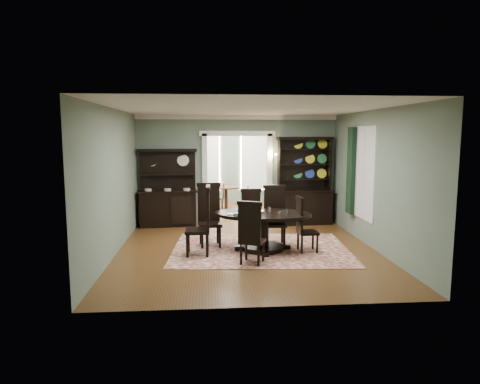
% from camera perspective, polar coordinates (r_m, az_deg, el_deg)
% --- Properties ---
extents(room, '(5.51, 6.01, 3.01)m').
position_cam_1_polar(room, '(8.97, 0.99, 1.95)').
color(room, brown).
rests_on(room, ground).
extents(parlor, '(3.51, 3.50, 3.01)m').
position_cam_1_polar(parlor, '(14.43, -1.11, 3.86)').
color(parlor, brown).
rests_on(parlor, ground).
extents(doorway_trim, '(2.08, 0.25, 2.57)m').
position_cam_1_polar(doorway_trim, '(11.90, -0.38, 3.55)').
color(doorway_trim, silver).
rests_on(doorway_trim, floor).
extents(right_window, '(0.15, 1.47, 2.12)m').
position_cam_1_polar(right_window, '(10.43, 15.41, 2.61)').
color(right_window, white).
rests_on(right_window, wall_right).
extents(wall_sconce, '(0.27, 0.21, 0.21)m').
position_cam_1_polar(wall_sconce, '(11.84, 4.28, 4.83)').
color(wall_sconce, '#AD7F2E').
rests_on(wall_sconce, back_wall_right).
extents(rug, '(3.94, 3.07, 0.01)m').
position_cam_1_polar(rug, '(9.35, 2.76, -7.61)').
color(rug, maroon).
rests_on(rug, floor).
extents(dining_table, '(2.31, 2.30, 0.81)m').
position_cam_1_polar(dining_table, '(9.17, 3.04, -4.31)').
color(dining_table, black).
rests_on(dining_table, rug).
extents(centerpiece, '(1.32, 0.85, 0.22)m').
position_cam_1_polar(centerpiece, '(9.10, 2.55, -2.42)').
color(centerpiece, white).
rests_on(centerpiece, dining_table).
extents(chair_far_left, '(0.56, 0.54, 1.40)m').
position_cam_1_polar(chair_far_left, '(9.58, -4.11, -2.77)').
color(chair_far_left, black).
rests_on(chair_far_left, rug).
extents(chair_far_mid, '(0.48, 0.45, 1.24)m').
position_cam_1_polar(chair_far_mid, '(9.78, 1.50, -3.03)').
color(chair_far_mid, black).
rests_on(chair_far_mid, rug).
extents(chair_far_right, '(0.52, 0.49, 1.34)m').
position_cam_1_polar(chair_far_right, '(9.68, 4.64, -2.87)').
color(chair_far_right, black).
rests_on(chair_far_right, rug).
extents(chair_end_left, '(0.52, 0.56, 1.44)m').
position_cam_1_polar(chair_end_left, '(8.78, -4.91, -3.60)').
color(chair_end_left, black).
rests_on(chair_end_left, rug).
extents(chair_end_right, '(0.43, 0.46, 1.18)m').
position_cam_1_polar(chair_end_right, '(9.11, 8.43, -4.13)').
color(chair_end_right, black).
rests_on(chair_end_right, rug).
extents(chair_near, '(0.59, 0.58, 1.24)m').
position_cam_1_polar(chair_near, '(8.10, 1.45, -5.29)').
color(chair_near, black).
rests_on(chair_near, rug).
extents(sideboard, '(1.63, 0.69, 2.09)m').
position_cam_1_polar(sideboard, '(11.77, -9.59, -0.95)').
color(sideboard, black).
rests_on(sideboard, floor).
extents(welsh_dresser, '(1.58, 0.68, 2.41)m').
position_cam_1_polar(welsh_dresser, '(12.00, 8.57, -0.07)').
color(welsh_dresser, black).
rests_on(welsh_dresser, floor).
extents(parlor_table, '(0.86, 0.86, 0.79)m').
position_cam_1_polar(parlor_table, '(13.92, -1.86, -0.41)').
color(parlor_table, '#502817').
rests_on(parlor_table, parlor_floor).
extents(parlor_chair_left, '(0.39, 0.39, 0.92)m').
position_cam_1_polar(parlor_chair_left, '(13.76, -2.69, -0.61)').
color(parlor_chair_left, '#502817').
rests_on(parlor_chair_left, parlor_floor).
extents(parlor_chair_right, '(0.36, 0.36, 0.86)m').
position_cam_1_polar(parlor_chair_right, '(13.62, 1.49, -0.84)').
color(parlor_chair_right, '#502817').
rests_on(parlor_chair_right, parlor_floor).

